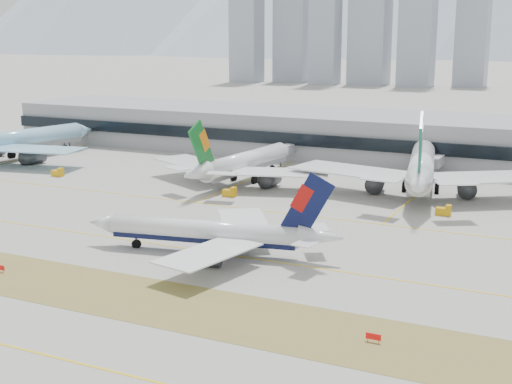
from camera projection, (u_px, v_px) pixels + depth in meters
The scene contains 13 objects.
ground at pixel (218, 245), 146.18m from camera, with size 3000.00×3000.00×0.00m, color gray.
apron_markings at pixel (33, 348), 98.67m from camera, with size 360.00×122.22×0.06m.
taxiing_airliner at pixel (213, 233), 139.43m from camera, with size 52.29×44.92×17.65m.
widebody_korean at pixel (15, 141), 241.75m from camera, with size 66.17×65.67×24.04m.
widebody_eva at pixel (242, 164), 205.37m from camera, with size 58.20×57.15×20.82m.
widebody_cathay at pixel (421, 169), 191.47m from camera, with size 69.73×69.19×25.32m.
terminal at pixel (377, 136), 245.66m from camera, with size 280.00×43.10×15.00m.
hold_sign_left at pixel (0, 267), 129.50m from camera, with size 2.20×0.15×1.35m.
hold_sign_right at pixel (373, 337), 100.12m from camera, with size 2.20×0.15×1.35m.
gse_a at pixel (58, 173), 215.46m from camera, with size 3.55×2.00×2.60m.
gse_b at pixel (230, 193), 189.06m from camera, with size 3.55×2.00×2.60m.
gse_c at pixel (444, 211), 169.65m from camera, with size 3.55×2.00×2.60m.
city_skyline at pixel (368, 23), 579.32m from camera, with size 342.00×49.80×140.00m.
Camera 1 is at (67.34, -123.23, 42.78)m, focal length 50.00 mm.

